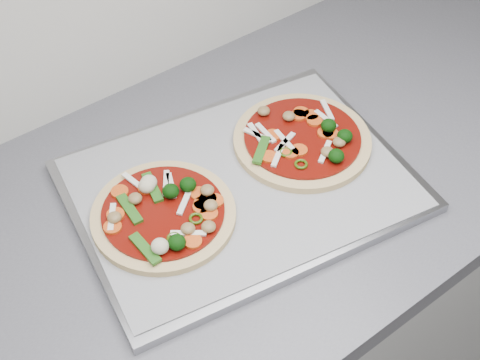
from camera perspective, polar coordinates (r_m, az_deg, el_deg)
baking_tray at (r=0.98m, az=0.06°, el=-0.52°), size 0.53×0.43×0.02m
parchment at (r=0.98m, az=0.06°, el=-0.17°), size 0.51×0.41×0.00m
pizza_left at (r=0.93m, az=-6.48°, el=-2.79°), size 0.27×0.27×0.03m
pizza_right at (r=1.03m, az=5.42°, el=3.47°), size 0.27×0.27×0.04m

